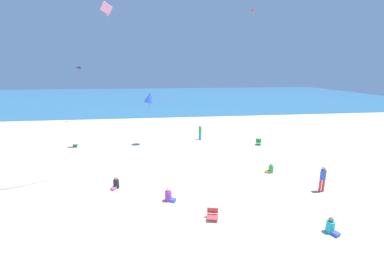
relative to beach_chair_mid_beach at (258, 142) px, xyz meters
name	(u,v)px	position (x,y,z in m)	size (l,w,h in m)	color
ground_plane	(188,148)	(-6.95, -0.07, -0.27)	(120.00, 120.00, 0.00)	beige
ocean_water	(170,96)	(-6.95, 44.93, -0.25)	(120.00, 60.00, 0.05)	teal
dune_mound	(5,170)	(-20.86, -3.63, -0.27)	(10.05, 7.03, 1.61)	beige
beach_chair_mid_beach	(258,142)	(0.00, 0.00, 0.00)	(0.70, 0.77, 0.61)	#2D9956
beach_chair_far_left	(213,214)	(-7.01, -11.32, -0.02)	(0.67, 0.69, 0.55)	#D13D3D
cooler_box	(76,145)	(-17.69, 1.76, -0.15)	(0.36, 0.55, 0.24)	#339956
person_0	(169,196)	(-9.09, -9.38, 0.02)	(0.70, 0.59, 0.78)	purple
person_1	(323,177)	(0.07, -9.47, 0.66)	(0.40, 0.40, 1.61)	red
person_2	(116,184)	(-12.31, -7.48, 0.00)	(0.58, 0.66, 0.74)	black
person_3	(270,169)	(-1.77, -6.48, -0.01)	(0.59, 0.37, 0.71)	green
person_4	(200,131)	(-5.43, 2.40, 0.65)	(0.45, 0.45, 1.59)	#19ADB2
person_5	(331,227)	(-1.95, -13.03, 0.01)	(0.52, 0.68, 0.76)	#19ADB2
kite_red	(253,10)	(2.30, 9.64, 14.18)	(0.50, 0.49, 1.10)	red
kite_black	(79,67)	(-20.26, 13.64, 7.22)	(0.72, 0.77, 1.00)	black
kite_pink	(106,9)	(-13.80, 1.57, 12.00)	(1.13, 0.46, 1.61)	pink
kite_blue	(149,97)	(-10.49, 1.54, 4.36)	(1.29, 1.17, 1.69)	blue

